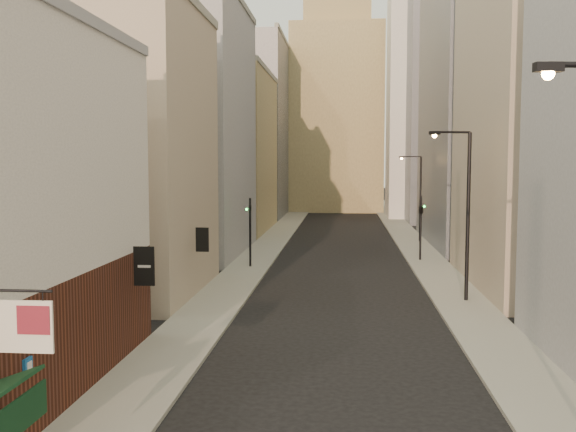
% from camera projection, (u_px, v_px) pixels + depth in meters
% --- Properties ---
extents(sidewalk_left, '(3.00, 140.00, 0.15)m').
position_uv_depth(sidewalk_left, '(277.00, 235.00, 65.17)').
color(sidewalk_left, gray).
rests_on(sidewalk_left, ground).
extents(sidewalk_right, '(3.00, 140.00, 0.15)m').
position_uv_depth(sidewalk_right, '(407.00, 237.00, 64.04)').
color(sidewalk_right, gray).
rests_on(sidewalk_right, ground).
extents(left_bldg_beige, '(8.00, 12.00, 16.00)m').
position_uv_depth(left_bldg_beige, '(127.00, 154.00, 36.20)').
color(left_bldg_beige, tan).
rests_on(left_bldg_beige, ground).
extents(left_bldg_grey, '(8.00, 16.00, 20.00)m').
position_uv_depth(left_bldg_grey, '(193.00, 131.00, 51.91)').
color(left_bldg_grey, gray).
rests_on(left_bldg_grey, ground).
extents(left_bldg_tan, '(8.00, 18.00, 17.00)m').
position_uv_depth(left_bldg_tan, '(232.00, 153.00, 69.91)').
color(left_bldg_tan, '#938054').
rests_on(left_bldg_tan, ground).
extents(left_bldg_wingrid, '(8.00, 20.00, 24.00)m').
position_uv_depth(left_bldg_wingrid, '(257.00, 130.00, 89.47)').
color(left_bldg_wingrid, gray).
rests_on(left_bldg_wingrid, ground).
extents(right_bldg_beige, '(8.00, 16.00, 20.00)m').
position_uv_depth(right_bldg_beige, '(544.00, 120.00, 37.91)').
color(right_bldg_beige, tan).
rests_on(right_bldg_beige, ground).
extents(right_bldg_wingrid, '(8.00, 20.00, 26.00)m').
position_uv_depth(right_bldg_wingrid, '(476.00, 101.00, 57.51)').
color(right_bldg_wingrid, gray).
rests_on(right_bldg_wingrid, ground).
extents(highrise, '(21.00, 23.00, 51.20)m').
position_uv_depth(highrise, '(482.00, 23.00, 83.72)').
color(highrise, gray).
rests_on(highrise, ground).
extents(clock_tower, '(14.00, 14.00, 44.90)m').
position_uv_depth(clock_tower, '(337.00, 97.00, 99.94)').
color(clock_tower, '#938054').
rests_on(clock_tower, ground).
extents(white_tower, '(8.00, 8.00, 41.50)m').
position_uv_depth(white_tower, '(419.00, 78.00, 85.01)').
color(white_tower, silver).
rests_on(white_tower, ground).
extents(streetlamp_mid, '(2.31, 0.93, 9.14)m').
position_uv_depth(streetlamp_mid, '(464.00, 206.00, 33.89)').
color(streetlamp_mid, black).
rests_on(streetlamp_mid, ground).
extents(streetlamp_far, '(2.12, 0.26, 8.09)m').
position_uv_depth(streetlamp_far, '(418.00, 193.00, 59.67)').
color(streetlamp_far, black).
rests_on(streetlamp_far, ground).
extents(traffic_light_left, '(0.60, 0.54, 5.00)m').
position_uv_depth(traffic_light_left, '(250.00, 218.00, 45.19)').
color(traffic_light_left, black).
rests_on(traffic_light_left, ground).
extents(traffic_light_right, '(0.65, 0.63, 5.00)m').
position_uv_depth(traffic_light_right, '(421.00, 212.00, 48.27)').
color(traffic_light_right, black).
rests_on(traffic_light_right, ground).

